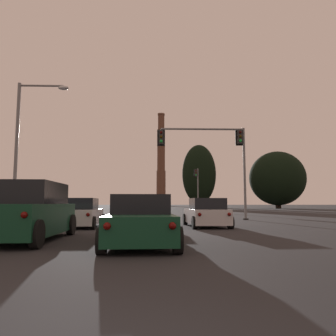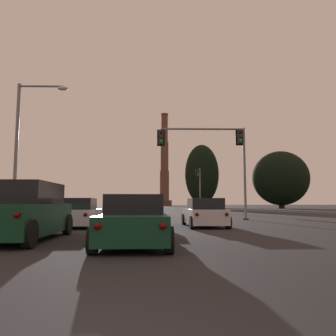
{
  "view_description": "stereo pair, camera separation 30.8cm",
  "coord_description": "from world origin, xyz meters",
  "px_view_note": "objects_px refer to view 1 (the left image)",
  "views": [
    {
      "loc": [
        0.77,
        -2.1,
        1.17
      ],
      "look_at": [
        1.58,
        22.35,
        3.83
      ],
      "focal_mm": 35.0,
      "sensor_mm": 36.0,
      "label": 1
    },
    {
      "loc": [
        1.08,
        -2.1,
        1.17
      ],
      "look_at": [
        1.58,
        22.35,
        3.83
      ],
      "focal_mm": 35.0,
      "sensor_mm": 36.0,
      "label": 2
    }
  ],
  "objects_px": {
    "sedan_center_lane_second": "(141,221)",
    "traffic_light_far_right": "(197,183)",
    "traffic_light_overhead_right": "(216,149)",
    "hatchback_right_lane_front": "(206,214)",
    "smokestack": "(161,169)",
    "hatchback_left_lane_front": "(81,214)",
    "street_lamp": "(25,136)",
    "suv_left_lane_second": "(28,212)",
    "sedan_center_lane_front": "(140,213)"
  },
  "relations": [
    {
      "from": "sedan_center_lane_second",
      "to": "traffic_light_far_right",
      "type": "xyz_separation_m",
      "value": [
        6.47,
        39.14,
        3.52
      ]
    },
    {
      "from": "traffic_light_overhead_right",
      "to": "traffic_light_far_right",
      "type": "bearing_deg",
      "value": 86.22
    },
    {
      "from": "sedan_center_lane_second",
      "to": "traffic_light_far_right",
      "type": "height_order",
      "value": "traffic_light_far_right"
    },
    {
      "from": "hatchback_right_lane_front",
      "to": "smokestack",
      "type": "relative_size",
      "value": 0.09
    },
    {
      "from": "traffic_light_far_right",
      "to": "smokestack",
      "type": "relative_size",
      "value": 0.15
    },
    {
      "from": "hatchback_left_lane_front",
      "to": "street_lamp",
      "type": "relative_size",
      "value": 0.49
    },
    {
      "from": "suv_left_lane_second",
      "to": "hatchback_left_lane_front",
      "type": "bearing_deg",
      "value": 85.32
    },
    {
      "from": "suv_left_lane_second",
      "to": "traffic_light_far_right",
      "type": "relative_size",
      "value": 0.77
    },
    {
      "from": "hatchback_left_lane_front",
      "to": "traffic_light_far_right",
      "type": "xyz_separation_m",
      "value": [
        9.8,
        32.26,
        3.53
      ]
    },
    {
      "from": "traffic_light_far_right",
      "to": "traffic_light_overhead_right",
      "type": "bearing_deg",
      "value": -93.78
    },
    {
      "from": "street_lamp",
      "to": "smokestack",
      "type": "bearing_deg",
      "value": 85.79
    },
    {
      "from": "sedan_center_lane_front",
      "to": "sedan_center_lane_second",
      "type": "distance_m",
      "value": 7.76
    },
    {
      "from": "suv_left_lane_second",
      "to": "sedan_center_lane_second",
      "type": "relative_size",
      "value": 1.04
    },
    {
      "from": "suv_left_lane_second",
      "to": "street_lamp",
      "type": "distance_m",
      "value": 10.84
    },
    {
      "from": "sedan_center_lane_front",
      "to": "hatchback_right_lane_front",
      "type": "bearing_deg",
      "value": -12.16
    },
    {
      "from": "sedan_center_lane_front",
      "to": "traffic_light_overhead_right",
      "type": "relative_size",
      "value": 0.7
    },
    {
      "from": "hatchback_right_lane_front",
      "to": "suv_left_lane_second",
      "type": "bearing_deg",
      "value": -140.35
    },
    {
      "from": "sedan_center_lane_front",
      "to": "traffic_light_far_right",
      "type": "bearing_deg",
      "value": 77.32
    },
    {
      "from": "traffic_light_far_right",
      "to": "sedan_center_lane_second",
      "type": "bearing_deg",
      "value": -99.38
    },
    {
      "from": "traffic_light_far_right",
      "to": "street_lamp",
      "type": "xyz_separation_m",
      "value": [
        -14.03,
        -29.05,
        1.05
      ]
    },
    {
      "from": "traffic_light_overhead_right",
      "to": "sedan_center_lane_second",
      "type": "bearing_deg",
      "value": -108.9
    },
    {
      "from": "suv_left_lane_second",
      "to": "sedan_center_lane_second",
      "type": "bearing_deg",
      "value": -16.52
    },
    {
      "from": "sedan_center_lane_front",
      "to": "smokestack",
      "type": "distance_m",
      "value": 137.47
    },
    {
      "from": "street_lamp",
      "to": "smokestack",
      "type": "xyz_separation_m",
      "value": [
        9.88,
        134.08,
        12.13
      ]
    },
    {
      "from": "street_lamp",
      "to": "smokestack",
      "type": "distance_m",
      "value": 134.99
    },
    {
      "from": "hatchback_left_lane_front",
      "to": "street_lamp",
      "type": "bearing_deg",
      "value": 140.57
    },
    {
      "from": "sedan_center_lane_second",
      "to": "hatchback_left_lane_front",
      "type": "bearing_deg",
      "value": 113.33
    },
    {
      "from": "traffic_light_overhead_right",
      "to": "smokestack",
      "type": "distance_m",
      "value": 130.72
    },
    {
      "from": "suv_left_lane_second",
      "to": "sedan_center_lane_second",
      "type": "xyz_separation_m",
      "value": [
        3.64,
        -0.97,
        -0.23
      ]
    },
    {
      "from": "smokestack",
      "to": "sedan_center_lane_second",
      "type": "bearing_deg",
      "value": -90.92
    },
    {
      "from": "traffic_light_far_right",
      "to": "sedan_center_lane_front",
      "type": "bearing_deg",
      "value": -102.38
    },
    {
      "from": "traffic_light_overhead_right",
      "to": "smokestack",
      "type": "relative_size",
      "value": 0.15
    },
    {
      "from": "sedan_center_lane_front",
      "to": "smokestack",
      "type": "bearing_deg",
      "value": 88.55
    },
    {
      "from": "sedan_center_lane_front",
      "to": "smokestack",
      "type": "xyz_separation_m",
      "value": [
        2.74,
        136.42,
        16.71
      ]
    },
    {
      "from": "sedan_center_lane_front",
      "to": "hatchback_right_lane_front",
      "type": "height_order",
      "value": "hatchback_right_lane_front"
    },
    {
      "from": "sedan_center_lane_second",
      "to": "sedan_center_lane_front",
      "type": "bearing_deg",
      "value": 90.63
    },
    {
      "from": "hatchback_right_lane_front",
      "to": "suv_left_lane_second",
      "type": "relative_size",
      "value": 0.84
    },
    {
      "from": "sedan_center_lane_second",
      "to": "traffic_light_overhead_right",
      "type": "relative_size",
      "value": 0.7
    },
    {
      "from": "traffic_light_far_right",
      "to": "smokestack",
      "type": "distance_m",
      "value": 105.93
    },
    {
      "from": "street_lamp",
      "to": "sedan_center_lane_second",
      "type": "bearing_deg",
      "value": -53.16
    },
    {
      "from": "sedan_center_lane_front",
      "to": "suv_left_lane_second",
      "type": "distance_m",
      "value": 7.51
    },
    {
      "from": "suv_left_lane_second",
      "to": "hatchback_left_lane_front",
      "type": "xyz_separation_m",
      "value": [
        0.31,
        5.91,
        -0.23
      ]
    },
    {
      "from": "sedan_center_lane_front",
      "to": "hatchback_left_lane_front",
      "type": "height_order",
      "value": "hatchback_left_lane_front"
    },
    {
      "from": "hatchback_left_lane_front",
      "to": "street_lamp",
      "type": "xyz_separation_m",
      "value": [
        -4.23,
        3.21,
        4.58
      ]
    },
    {
      "from": "sedan_center_lane_front",
      "to": "traffic_light_overhead_right",
      "type": "bearing_deg",
      "value": 49.96
    },
    {
      "from": "sedan_center_lane_front",
      "to": "street_lamp",
      "type": "height_order",
      "value": "street_lamp"
    },
    {
      "from": "hatchback_right_lane_front",
      "to": "suv_left_lane_second",
      "type": "height_order",
      "value": "suv_left_lane_second"
    },
    {
      "from": "hatchback_right_lane_front",
      "to": "sedan_center_lane_front",
      "type": "bearing_deg",
      "value": 165.28
    },
    {
      "from": "traffic_light_far_right",
      "to": "traffic_light_overhead_right",
      "type": "relative_size",
      "value": 0.95
    },
    {
      "from": "hatchback_right_lane_front",
      "to": "hatchback_left_lane_front",
      "type": "bearing_deg",
      "value": 178.56
    }
  ]
}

